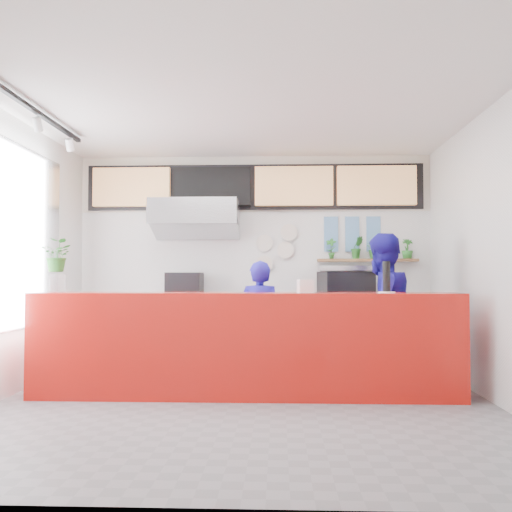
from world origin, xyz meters
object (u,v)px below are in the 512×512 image
at_px(service_counter, 245,345).
at_px(pepper_mill, 386,276).
at_px(panini_oven, 185,288).
at_px(espresso_machine, 346,288).
at_px(staff_center, 260,323).
at_px(staff_right, 382,310).

height_order(service_counter, pepper_mill, pepper_mill).
distance_m(panini_oven, espresso_machine, 2.22).
relative_size(service_counter, espresso_machine, 6.60).
relative_size(staff_center, staff_right, 0.82).
bearing_deg(pepper_mill, panini_oven, 142.39).
xyz_separation_m(service_counter, staff_center, (0.13, 0.65, 0.18)).
xyz_separation_m(panini_oven, espresso_machine, (2.22, 0.00, 0.01)).
xyz_separation_m(espresso_machine, staff_right, (0.27, -1.22, -0.23)).
xyz_separation_m(staff_center, staff_right, (1.41, -0.06, 0.16)).
xyz_separation_m(panini_oven, staff_center, (1.08, -1.15, -0.38)).
height_order(panini_oven, pepper_mill, pepper_mill).
distance_m(service_counter, panini_oven, 2.11).
bearing_deg(staff_right, service_counter, -12.27).
xyz_separation_m(service_counter, pepper_mill, (1.48, -0.07, 0.72)).
bearing_deg(staff_center, panini_oven, -35.41).
bearing_deg(espresso_machine, pepper_mill, -96.32).
distance_m(service_counter, espresso_machine, 2.28).
bearing_deg(pepper_mill, staff_center, 151.98).
height_order(staff_center, pepper_mill, staff_center).
height_order(service_counter, espresso_machine, espresso_machine).
bearing_deg(staff_center, staff_right, -171.13).
bearing_deg(panini_oven, staff_center, -46.89).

